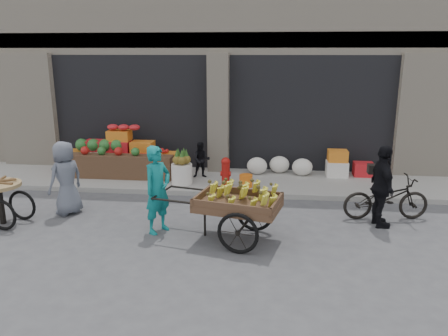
# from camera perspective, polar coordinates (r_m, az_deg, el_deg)

# --- Properties ---
(ground) EXTENTS (80.00, 80.00, 0.00)m
(ground) POSITION_cam_1_polar(r_m,az_deg,el_deg) (7.56, -5.36, -11.03)
(ground) COLOR #424244
(ground) RESTS_ON ground
(sidewalk) EXTENTS (18.00, 2.20, 0.12)m
(sidewalk) POSITION_cam_1_polar(r_m,az_deg,el_deg) (11.32, -1.25, -1.70)
(sidewalk) COLOR gray
(sidewalk) RESTS_ON ground
(building) EXTENTS (14.00, 6.45, 7.00)m
(building) POSITION_cam_1_polar(r_m,az_deg,el_deg) (14.75, 0.73, 15.22)
(building) COLOR beige
(building) RESTS_ON ground
(fruit_display) EXTENTS (3.10, 1.12, 1.24)m
(fruit_display) POSITION_cam_1_polar(r_m,az_deg,el_deg) (12.00, -12.94, 1.90)
(fruit_display) COLOR red
(fruit_display) RESTS_ON sidewalk
(pineapple_bin) EXTENTS (0.52, 0.52, 0.50)m
(pineapple_bin) POSITION_cam_1_polar(r_m,az_deg,el_deg) (10.88, -5.52, -0.76)
(pineapple_bin) COLOR silver
(pineapple_bin) RESTS_ON sidewalk
(fire_hydrant) EXTENTS (0.22, 0.22, 0.71)m
(fire_hydrant) POSITION_cam_1_polar(r_m,az_deg,el_deg) (10.63, 0.22, -0.32)
(fire_hydrant) COLOR #A5140F
(fire_hydrant) RESTS_ON sidewalk
(orange_bucket) EXTENTS (0.32, 0.32, 0.30)m
(orange_bucket) POSITION_cam_1_polar(r_m,az_deg,el_deg) (10.61, 2.88, -1.68)
(orange_bucket) COLOR orange
(orange_bucket) RESTS_ON sidewalk
(right_bay_goods) EXTENTS (3.35, 0.60, 0.70)m
(right_bay_goods) POSITION_cam_1_polar(r_m,az_deg,el_deg) (11.77, 11.84, 0.39)
(right_bay_goods) COLOR silver
(right_bay_goods) RESTS_ON sidewalk
(seated_person) EXTENTS (0.51, 0.43, 0.93)m
(seated_person) POSITION_cam_1_polar(r_m,az_deg,el_deg) (11.33, -2.96, 1.05)
(seated_person) COLOR black
(seated_person) RESTS_ON sidewalk
(banana_cart) EXTENTS (2.62, 1.51, 1.03)m
(banana_cart) POSITION_cam_1_polar(r_m,az_deg,el_deg) (7.75, 1.48, -4.29)
(banana_cart) COLOR brown
(banana_cart) RESTS_ON ground
(vendor_woman) EXTENTS (0.65, 0.72, 1.66)m
(vendor_woman) POSITION_cam_1_polar(r_m,az_deg,el_deg) (8.19, -8.66, -2.82)
(vendor_woman) COLOR #0F7778
(vendor_woman) RESTS_ON ground
(tricycle_cart) EXTENTS (1.45, 0.95, 0.95)m
(tricycle_cart) POSITION_cam_1_polar(r_m,az_deg,el_deg) (9.61, -27.27, -3.33)
(tricycle_cart) COLOR #9E7F51
(tricycle_cart) RESTS_ON ground
(vendor_grey) EXTENTS (0.81, 0.90, 1.55)m
(vendor_grey) POSITION_cam_1_polar(r_m,az_deg,el_deg) (9.60, -19.97, -1.25)
(vendor_grey) COLOR slate
(vendor_grey) RESTS_ON ground
(bicycle) EXTENTS (1.78, 0.82, 0.90)m
(bicycle) POSITION_cam_1_polar(r_m,az_deg,el_deg) (9.41, 20.39, -3.67)
(bicycle) COLOR black
(bicycle) RESTS_ON ground
(cyclist) EXTENTS (0.51, 0.99, 1.61)m
(cyclist) POSITION_cam_1_polar(r_m,az_deg,el_deg) (8.89, 19.95, -2.29)
(cyclist) COLOR black
(cyclist) RESTS_ON ground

